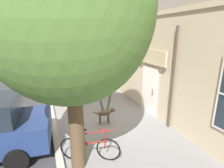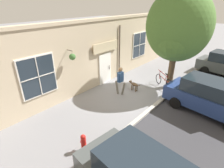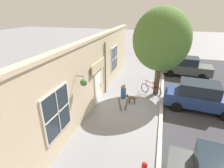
{
  "view_description": "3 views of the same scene",
  "coord_description": "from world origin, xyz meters",
  "px_view_note": "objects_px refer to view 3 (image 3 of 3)",
  "views": [
    {
      "loc": [
        2.16,
        6.52,
        3.46
      ],
      "look_at": [
        -0.74,
        -0.71,
        1.22
      ],
      "focal_mm": 28.0,
      "sensor_mm": 36.0,
      "label": 1
    },
    {
      "loc": [
        5.55,
        -7.9,
        5.23
      ],
      "look_at": [
        -0.1,
        -1.43,
        1.12
      ],
      "focal_mm": 28.0,
      "sensor_mm": 36.0,
      "label": 2
    },
    {
      "loc": [
        1.61,
        -9.6,
        5.81
      ],
      "look_at": [
        -1.13,
        -0.0,
        1.5
      ],
      "focal_mm": 28.0,
      "sensor_mm": 36.0,
      "label": 3
    }
  ],
  "objects_px": {
    "parked_car_far_end": "(186,66)",
    "street_tree_by_curb": "(162,42)",
    "leaning_bicycle": "(151,89)",
    "parked_car_mid_block": "(201,96)",
    "pedestrian_walking": "(123,95)",
    "dog_on_leash": "(131,98)"
  },
  "relations": [
    {
      "from": "leaning_bicycle",
      "to": "parked_car_mid_block",
      "type": "height_order",
      "value": "parked_car_mid_block"
    },
    {
      "from": "pedestrian_walking",
      "to": "parked_car_far_end",
      "type": "height_order",
      "value": "same"
    },
    {
      "from": "parked_car_mid_block",
      "to": "dog_on_leash",
      "type": "bearing_deg",
      "value": -172.87
    },
    {
      "from": "parked_car_mid_block",
      "to": "pedestrian_walking",
      "type": "bearing_deg",
      "value": -161.9
    },
    {
      "from": "street_tree_by_curb",
      "to": "parked_car_mid_block",
      "type": "bearing_deg",
      "value": -26.93
    },
    {
      "from": "leaning_bicycle",
      "to": "parked_car_far_end",
      "type": "xyz_separation_m",
      "value": [
        2.81,
        4.87,
        0.5
      ]
    },
    {
      "from": "pedestrian_walking",
      "to": "leaning_bicycle",
      "type": "bearing_deg",
      "value": 62.25
    },
    {
      "from": "leaning_bicycle",
      "to": "street_tree_by_curb",
      "type": "bearing_deg",
      "value": 4.91
    },
    {
      "from": "pedestrian_walking",
      "to": "dog_on_leash",
      "type": "distance_m",
      "value": 1.2
    },
    {
      "from": "leaning_bicycle",
      "to": "parked_car_mid_block",
      "type": "xyz_separation_m",
      "value": [
        3.05,
        -1.32,
        0.5
      ]
    },
    {
      "from": "pedestrian_walking",
      "to": "parked_car_mid_block",
      "type": "relative_size",
      "value": 0.39
    },
    {
      "from": "pedestrian_walking",
      "to": "parked_car_far_end",
      "type": "xyz_separation_m",
      "value": [
        4.28,
        7.67,
        -0.18
      ]
    },
    {
      "from": "leaning_bicycle",
      "to": "pedestrian_walking",
      "type": "bearing_deg",
      "value": -117.75
    },
    {
      "from": "parked_car_mid_block",
      "to": "parked_car_far_end",
      "type": "distance_m",
      "value": 6.2
    },
    {
      "from": "pedestrian_walking",
      "to": "parked_car_mid_block",
      "type": "bearing_deg",
      "value": 18.1
    },
    {
      "from": "parked_car_far_end",
      "to": "street_tree_by_curb",
      "type": "bearing_deg",
      "value": -116.54
    },
    {
      "from": "dog_on_leash",
      "to": "leaning_bicycle",
      "type": "bearing_deg",
      "value": 58.46
    },
    {
      "from": "leaning_bicycle",
      "to": "parked_car_far_end",
      "type": "relative_size",
      "value": 0.35
    },
    {
      "from": "pedestrian_walking",
      "to": "parked_car_mid_block",
      "type": "height_order",
      "value": "same"
    },
    {
      "from": "pedestrian_walking",
      "to": "street_tree_by_curb",
      "type": "height_order",
      "value": "street_tree_by_curb"
    },
    {
      "from": "dog_on_leash",
      "to": "leaning_bicycle",
      "type": "height_order",
      "value": "leaning_bicycle"
    },
    {
      "from": "dog_on_leash",
      "to": "parked_car_mid_block",
      "type": "bearing_deg",
      "value": 7.13
    }
  ]
}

